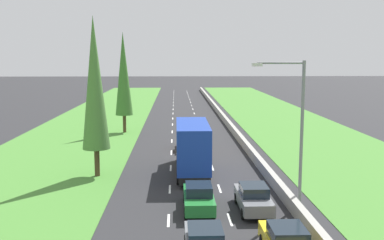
{
  "coord_description": "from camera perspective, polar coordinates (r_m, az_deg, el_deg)",
  "views": [
    {
      "loc": [
        -1.32,
        -3.11,
        9.21
      ],
      "look_at": [
        0.7,
        50.89,
        1.5
      ],
      "focal_mm": 41.46,
      "sensor_mm": 36.0,
      "label": 1
    }
  ],
  "objects": [
    {
      "name": "ground_plane",
      "position": [
        63.79,
        -0.94,
        -0.18
      ],
      "size": [
        300.0,
        300.0,
        0.0
      ],
      "primitive_type": "plane",
      "color": "#28282B",
      "rests_on": "ground"
    },
    {
      "name": "grass_verge_left",
      "position": [
        64.77,
        -12.2,
        -0.22
      ],
      "size": [
        14.0,
        140.0,
        0.04
      ],
      "primitive_type": "cube",
      "color": "#478433",
      "rests_on": "ground"
    },
    {
      "name": "grass_verge_right",
      "position": [
        65.67,
        11.68,
        -0.09
      ],
      "size": [
        14.0,
        140.0,
        0.04
      ],
      "primitive_type": "cube",
      "color": "#478433",
      "rests_on": "ground"
    },
    {
      "name": "median_barrier",
      "position": [
        64.1,
        4.16,
        0.23
      ],
      "size": [
        0.44,
        120.0,
        0.85
      ],
      "primitive_type": "cube",
      "color": "#9E9B93",
      "rests_on": "ground"
    },
    {
      "name": "lane_markings",
      "position": [
        63.79,
        -0.94,
        -0.17
      ],
      "size": [
        3.64,
        116.0,
        0.01
      ],
      "color": "white",
      "rests_on": "ground"
    },
    {
      "name": "green_sedan_centre_lane",
      "position": [
        27.13,
        0.86,
        -9.9
      ],
      "size": [
        1.82,
        4.5,
        1.64
      ],
      "color": "#237A33",
      "rests_on": "ground"
    },
    {
      "name": "blue_box_truck_centre_lane",
      "position": [
        35.01,
        0.0,
        -3.45
      ],
      "size": [
        2.46,
        9.4,
        4.18
      ],
      "color": "black",
      "rests_on": "ground"
    },
    {
      "name": "orange_sedan_centre_lane",
      "position": [
        44.4,
        -0.48,
        -2.78
      ],
      "size": [
        1.82,
        4.5,
        1.64
      ],
      "color": "orange",
      "rests_on": "ground"
    },
    {
      "name": "grey_sedan_right_lane",
      "position": [
        27.27,
        7.89,
        -9.88
      ],
      "size": [
        1.82,
        4.5,
        1.64
      ],
      "color": "slate",
      "rests_on": "ground"
    },
    {
      "name": "poplar_tree_second",
      "position": [
        34.38,
        -12.42,
        4.59
      ],
      "size": [
        2.11,
        2.11,
        12.3
      ],
      "color": "#4C3823",
      "rests_on": "ground"
    },
    {
      "name": "poplar_tree_third",
      "position": [
        54.26,
        -8.81,
        5.86
      ],
      "size": [
        2.11,
        2.11,
        12.2
      ],
      "color": "#4C3823",
      "rests_on": "ground"
    },
    {
      "name": "street_light_mast",
      "position": [
        27.41,
        13.28,
        -0.43
      ],
      "size": [
        3.2,
        0.28,
        9.0
      ],
      "color": "gray",
      "rests_on": "ground"
    }
  ]
}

